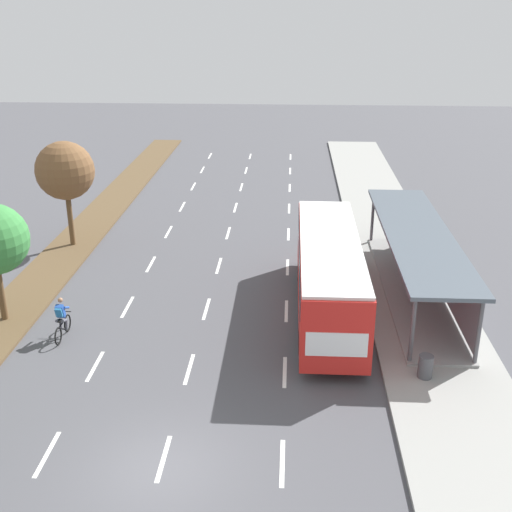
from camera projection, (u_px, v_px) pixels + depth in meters
The scene contains 11 objects.
ground_plane at pixel (160, 469), 18.42m from camera, with size 140.00×140.00×0.00m, color #4C4C51.
median_strip at pixel (86, 231), 37.38m from camera, with size 2.60×52.00×0.12m, color brown.
sidewalk_right at pixel (389, 236), 36.46m from camera, with size 4.50×52.00×0.15m, color gray.
lane_divider_left at pixel (160, 247), 35.06m from camera, with size 0.14×46.49×0.01m.
lane_divider_center at pixel (224, 248), 34.88m from camera, with size 0.14×46.49×0.01m.
lane_divider_right at pixel (288, 250), 34.69m from camera, with size 0.14×46.49×0.01m.
bus_shelter at pixel (422, 256), 28.78m from camera, with size 2.90×13.66×2.86m.
bus at pixel (329, 269), 26.86m from camera, with size 2.54×11.29×3.37m.
cyclist at pixel (62, 320), 25.34m from camera, with size 0.46×1.82×1.71m.
median_tree_third at pixel (65, 171), 33.60m from camera, with size 3.08×3.08×5.68m.
trash_bin at pixel (425, 366), 22.53m from camera, with size 0.52×0.52×0.85m, color #4C4C51.
Camera 1 is at (3.58, -14.65, 12.54)m, focal length 44.96 mm.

